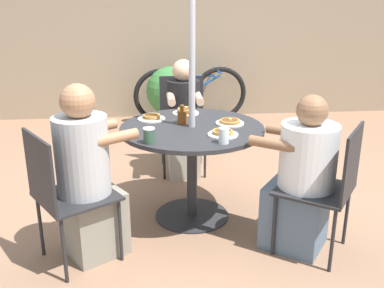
{
  "coord_description": "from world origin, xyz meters",
  "views": [
    {
      "loc": [
        -0.29,
        -3.23,
        1.75
      ],
      "look_at": [
        0.0,
        0.0,
        0.62
      ],
      "focal_mm": 42.0,
      "sensor_mm": 36.0,
      "label": 1
    }
  ],
  "objects_px": {
    "patio_chair_north": "(329,183)",
    "pancake_plate_d": "(151,118)",
    "patio_chair_south": "(62,190)",
    "drinking_glass_a": "(224,136)",
    "bicycle": "(191,94)",
    "pancake_plate_a": "(186,111)",
    "pancake_plate_c": "(223,133)",
    "diner_south": "(88,180)",
    "coffee_cup": "(149,136)",
    "potted_shrub": "(171,94)",
    "diner_east": "(184,123)",
    "syrup_bottle": "(182,116)",
    "diner_north": "(301,182)",
    "pancake_plate_b": "(230,122)",
    "patio_chair_east": "(182,117)",
    "patio_table": "(192,143)"
  },
  "relations": [
    {
      "from": "patio_chair_north",
      "to": "pancake_plate_d",
      "type": "xyz_separation_m",
      "value": [
        -1.16,
        0.83,
        0.24
      ]
    },
    {
      "from": "patio_chair_south",
      "to": "pancake_plate_d",
      "type": "relative_size",
      "value": 4.21
    },
    {
      "from": "drinking_glass_a",
      "to": "bicycle",
      "type": "xyz_separation_m",
      "value": [
        0.05,
        3.13,
        -0.43
      ]
    },
    {
      "from": "drinking_glass_a",
      "to": "bicycle",
      "type": "distance_m",
      "value": 3.16
    },
    {
      "from": "pancake_plate_a",
      "to": "pancake_plate_d",
      "type": "distance_m",
      "value": 0.32
    },
    {
      "from": "pancake_plate_d",
      "to": "pancake_plate_c",
      "type": "bearing_deg",
      "value": -41.75
    },
    {
      "from": "patio_chair_north",
      "to": "pancake_plate_d",
      "type": "relative_size",
      "value": 4.21
    },
    {
      "from": "drinking_glass_a",
      "to": "diner_south",
      "type": "bearing_deg",
      "value": -175.14
    },
    {
      "from": "coffee_cup",
      "to": "potted_shrub",
      "type": "xyz_separation_m",
      "value": [
        0.27,
        2.83,
        -0.37
      ]
    },
    {
      "from": "diner_east",
      "to": "bicycle",
      "type": "relative_size",
      "value": 0.73
    },
    {
      "from": "syrup_bottle",
      "to": "potted_shrub",
      "type": "bearing_deg",
      "value": 89.7
    },
    {
      "from": "diner_north",
      "to": "pancake_plate_b",
      "type": "bearing_deg",
      "value": 72.17
    },
    {
      "from": "potted_shrub",
      "to": "pancake_plate_b",
      "type": "bearing_deg",
      "value": -81.78
    },
    {
      "from": "pancake_plate_c",
      "to": "patio_chair_south",
      "type": "bearing_deg",
      "value": -162.42
    },
    {
      "from": "diner_south",
      "to": "pancake_plate_c",
      "type": "distance_m",
      "value": 0.99
    },
    {
      "from": "pancake_plate_b",
      "to": "syrup_bottle",
      "type": "xyz_separation_m",
      "value": [
        -0.36,
        0.04,
        0.04
      ]
    },
    {
      "from": "patio_chair_south",
      "to": "pancake_plate_c",
      "type": "distance_m",
      "value": 1.16
    },
    {
      "from": "diner_north",
      "to": "bicycle",
      "type": "relative_size",
      "value": 0.71
    },
    {
      "from": "diner_north",
      "to": "pancake_plate_c",
      "type": "xyz_separation_m",
      "value": [
        -0.5,
        0.27,
        0.28
      ]
    },
    {
      "from": "diner_south",
      "to": "pancake_plate_a",
      "type": "xyz_separation_m",
      "value": [
        0.71,
        0.84,
        0.23
      ]
    },
    {
      "from": "bicycle",
      "to": "patio_chair_east",
      "type": "bearing_deg",
      "value": -102.25
    },
    {
      "from": "pancake_plate_a",
      "to": "syrup_bottle",
      "type": "bearing_deg",
      "value": -100.31
    },
    {
      "from": "pancake_plate_b",
      "to": "syrup_bottle",
      "type": "relative_size",
      "value": 1.5
    },
    {
      "from": "pancake_plate_b",
      "to": "diner_east",
      "type": "bearing_deg",
      "value": 109.88
    },
    {
      "from": "patio_table",
      "to": "pancake_plate_b",
      "type": "distance_m",
      "value": 0.34
    },
    {
      "from": "drinking_glass_a",
      "to": "patio_chair_south",
      "type": "bearing_deg",
      "value": -170.63
    },
    {
      "from": "patio_chair_east",
      "to": "potted_shrub",
      "type": "relative_size",
      "value": 1.15
    },
    {
      "from": "patio_chair_south",
      "to": "drinking_glass_a",
      "type": "relative_size",
      "value": 8.65
    },
    {
      "from": "diner_east",
      "to": "pancake_plate_d",
      "type": "distance_m",
      "value": 0.76
    },
    {
      "from": "pancake_plate_a",
      "to": "patio_chair_north",
      "type": "bearing_deg",
      "value": -48.29
    },
    {
      "from": "diner_north",
      "to": "diner_south",
      "type": "xyz_separation_m",
      "value": [
        -1.44,
        0.03,
        0.06
      ]
    },
    {
      "from": "diner_east",
      "to": "patio_chair_south",
      "type": "relative_size",
      "value": 1.22
    },
    {
      "from": "potted_shrub",
      "to": "diner_north",
      "type": "bearing_deg",
      "value": -75.74
    },
    {
      "from": "patio_chair_north",
      "to": "diner_north",
      "type": "bearing_deg",
      "value": 90.0
    },
    {
      "from": "diner_north",
      "to": "bicycle",
      "type": "distance_m",
      "value": 3.27
    },
    {
      "from": "patio_chair_east",
      "to": "pancake_plate_b",
      "type": "relative_size",
      "value": 4.21
    },
    {
      "from": "pancake_plate_b",
      "to": "pancake_plate_d",
      "type": "height_order",
      "value": "pancake_plate_d"
    },
    {
      "from": "pancake_plate_b",
      "to": "potted_shrub",
      "type": "xyz_separation_m",
      "value": [
        -0.35,
        2.44,
        -0.33
      ]
    },
    {
      "from": "pancake_plate_b",
      "to": "bicycle",
      "type": "relative_size",
      "value": 0.14
    },
    {
      "from": "pancake_plate_d",
      "to": "diner_north",
      "type": "bearing_deg",
      "value": -35.68
    },
    {
      "from": "syrup_bottle",
      "to": "patio_chair_south",
      "type": "bearing_deg",
      "value": -140.88
    },
    {
      "from": "patio_table",
      "to": "pancake_plate_c",
      "type": "relative_size",
      "value": 5.0
    },
    {
      "from": "diner_east",
      "to": "potted_shrub",
      "type": "xyz_separation_m",
      "value": [
        -0.05,
        1.61,
        -0.09
      ]
    },
    {
      "from": "coffee_cup",
      "to": "potted_shrub",
      "type": "bearing_deg",
      "value": 84.61
    },
    {
      "from": "patio_chair_north",
      "to": "diner_south",
      "type": "distance_m",
      "value": 1.59
    },
    {
      "from": "patio_table",
      "to": "diner_north",
      "type": "relative_size",
      "value": 0.99
    },
    {
      "from": "diner_east",
      "to": "potted_shrub",
      "type": "relative_size",
      "value": 1.41
    },
    {
      "from": "diner_east",
      "to": "diner_south",
      "type": "bearing_deg",
      "value": 61.47
    },
    {
      "from": "patio_chair_east",
      "to": "diner_east",
      "type": "xyz_separation_m",
      "value": [
        0.0,
        -0.18,
        -0.01
      ]
    },
    {
      "from": "pancake_plate_b",
      "to": "potted_shrub",
      "type": "bearing_deg",
      "value": 98.22
    }
  ]
}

